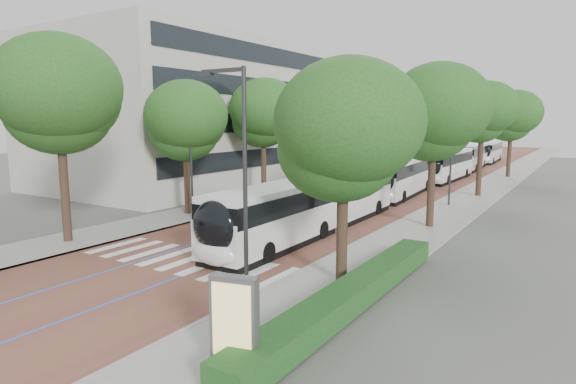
# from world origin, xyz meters

# --- Properties ---
(ground) EXTENTS (160.00, 160.00, 0.00)m
(ground) POSITION_xyz_m (0.00, 0.00, 0.00)
(ground) COLOR #51544C
(ground) RESTS_ON ground
(road) EXTENTS (11.00, 140.00, 0.02)m
(road) POSITION_xyz_m (0.00, 40.00, 0.01)
(road) COLOR brown
(road) RESTS_ON ground
(sidewalk_left) EXTENTS (4.00, 140.00, 0.12)m
(sidewalk_left) POSITION_xyz_m (-7.50, 40.00, 0.06)
(sidewalk_left) COLOR gray
(sidewalk_left) RESTS_ON ground
(sidewalk_right) EXTENTS (4.00, 140.00, 0.12)m
(sidewalk_right) POSITION_xyz_m (7.50, 40.00, 0.06)
(sidewalk_right) COLOR gray
(sidewalk_right) RESTS_ON ground
(kerb_left) EXTENTS (0.20, 140.00, 0.14)m
(kerb_left) POSITION_xyz_m (-5.60, 40.00, 0.06)
(kerb_left) COLOR gray
(kerb_left) RESTS_ON ground
(kerb_right) EXTENTS (0.20, 140.00, 0.14)m
(kerb_right) POSITION_xyz_m (5.60, 40.00, 0.06)
(kerb_right) COLOR gray
(kerb_right) RESTS_ON ground
(zebra_crossing) EXTENTS (10.55, 3.60, 0.01)m
(zebra_crossing) POSITION_xyz_m (0.20, 1.00, 0.03)
(zebra_crossing) COLOR silver
(zebra_crossing) RESTS_ON ground
(lane_line_left) EXTENTS (0.12, 126.00, 0.01)m
(lane_line_left) POSITION_xyz_m (-1.60, 40.00, 0.02)
(lane_line_left) COLOR blue
(lane_line_left) RESTS_ON road
(lane_line_right) EXTENTS (0.12, 126.00, 0.01)m
(lane_line_right) POSITION_xyz_m (1.60, 40.00, 0.02)
(lane_line_right) COLOR blue
(lane_line_right) RESTS_ON road
(office_building) EXTENTS (18.11, 40.00, 14.00)m
(office_building) POSITION_xyz_m (-19.47, 28.00, 7.00)
(office_building) COLOR beige
(office_building) RESTS_ON ground
(hedge) EXTENTS (1.20, 14.00, 0.80)m
(hedge) POSITION_xyz_m (9.10, 0.00, 0.52)
(hedge) COLOR #153E17
(hedge) RESTS_ON sidewalk_right
(streetlight_near) EXTENTS (1.82, 0.20, 8.00)m
(streetlight_near) POSITION_xyz_m (6.62, -3.00, 4.82)
(streetlight_near) COLOR #2D2D2F
(streetlight_near) RESTS_ON sidewalk_right
(streetlight_far) EXTENTS (1.82, 0.20, 8.00)m
(streetlight_far) POSITION_xyz_m (6.62, 22.00, 4.82)
(streetlight_far) COLOR #2D2D2F
(streetlight_far) RESTS_ON sidewalk_right
(lamp_post_left) EXTENTS (0.14, 0.14, 8.00)m
(lamp_post_left) POSITION_xyz_m (-6.10, 8.00, 4.12)
(lamp_post_left) COLOR #2D2D2F
(lamp_post_left) RESTS_ON sidewalk_left
(trees_left) EXTENTS (6.40, 60.90, 10.22)m
(trees_left) POSITION_xyz_m (-7.50, 23.18, 6.71)
(trees_left) COLOR black
(trees_left) RESTS_ON ground
(trees_right) EXTENTS (5.99, 47.76, 9.22)m
(trees_right) POSITION_xyz_m (7.70, 21.70, 6.48)
(trees_right) COLOR black
(trees_right) RESTS_ON ground
(lead_bus) EXTENTS (2.70, 18.42, 3.20)m
(lead_bus) POSITION_xyz_m (2.35, 8.86, 1.63)
(lead_bus) COLOR black
(lead_bus) RESTS_ON ground
(bus_queued_0) EXTENTS (3.20, 12.52, 3.20)m
(bus_queued_0) POSITION_xyz_m (2.00, 24.79, 1.62)
(bus_queued_0) COLOR silver
(bus_queued_0) RESTS_ON ground
(bus_queued_1) EXTENTS (2.77, 12.44, 3.20)m
(bus_queued_1) POSITION_xyz_m (2.44, 37.43, 1.62)
(bus_queued_1) COLOR silver
(bus_queued_1) RESTS_ON ground
(bus_queued_2) EXTENTS (3.13, 12.51, 3.20)m
(bus_queued_2) POSITION_xyz_m (2.03, 51.20, 1.62)
(bus_queued_2) COLOR silver
(bus_queued_2) RESTS_ON ground
(bus_queued_3) EXTENTS (3.02, 12.49, 3.20)m
(bus_queued_3) POSITION_xyz_m (1.98, 63.63, 1.62)
(bus_queued_3) COLOR silver
(bus_queued_3) RESTS_ON ground
(ad_panel) EXTENTS (1.28, 0.63, 2.58)m
(ad_panel) POSITION_xyz_m (8.56, -5.78, 1.47)
(ad_panel) COLOR #59595B
(ad_panel) RESTS_ON sidewalk_right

